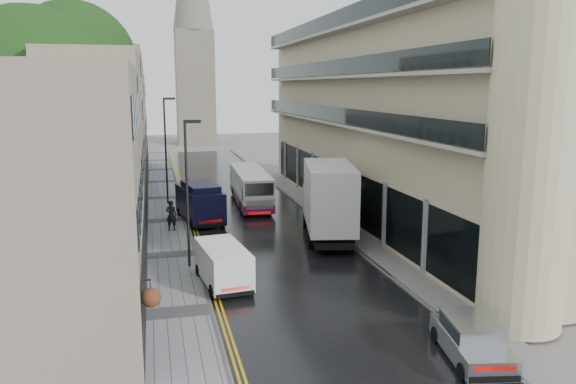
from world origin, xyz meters
name	(u,v)px	position (x,y,z in m)	size (l,w,h in m)	color
road	(250,217)	(0.00, 27.50, 0.01)	(9.00, 85.00, 0.02)	black
left_sidewalk	(168,221)	(-5.85, 27.50, 0.06)	(2.70, 85.00, 0.12)	gray
right_sidewalk	(322,213)	(5.40, 27.50, 0.06)	(1.80, 85.00, 0.12)	slate
old_shop_row	(111,134)	(-9.45, 30.00, 6.00)	(4.50, 56.00, 12.00)	gray
modern_block	(394,119)	(10.30, 26.00, 7.00)	(8.00, 40.00, 14.00)	#C1B18F
church_spire	(193,18)	(0.50, 82.00, 20.00)	(6.40, 6.40, 40.00)	slate
tree_near	(36,133)	(-12.50, 20.00, 6.95)	(10.56, 10.56, 13.89)	black
tree_far	(75,128)	(-12.20, 33.00, 6.23)	(9.24, 9.24, 12.46)	black
cream_bus	(241,194)	(-0.36, 29.23, 1.40)	(2.29, 10.09, 2.75)	silver
white_lorry	(310,208)	(2.10, 19.08, 2.39)	(2.71, 9.02, 4.74)	silver
silver_hatchback	(464,359)	(2.76, 3.33, 0.76)	(1.73, 3.95, 1.48)	#999A9E
white_van	(213,277)	(-4.30, 12.33, 1.00)	(1.87, 4.35, 1.97)	white
navy_van	(192,208)	(-4.30, 25.01, 1.45)	(2.24, 5.59, 2.85)	black
pedestrian	(171,215)	(-5.65, 24.67, 1.11)	(0.72, 0.47, 1.98)	black
lamp_post_near	(187,195)	(-5.03, 16.90, 3.89)	(0.85, 0.19, 7.54)	black
lamp_post_far	(166,151)	(-5.64, 33.54, 4.28)	(0.93, 0.21, 8.31)	black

